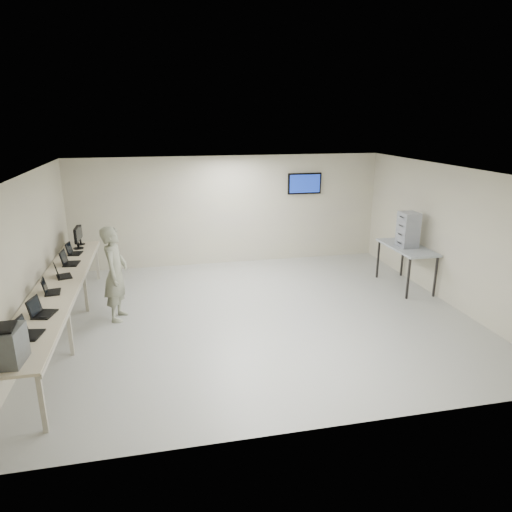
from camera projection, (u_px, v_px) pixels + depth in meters
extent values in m
cube|color=beige|center=(258.00, 315.00, 8.95)|extent=(8.00, 7.00, 0.01)
cube|color=white|center=(258.00, 171.00, 8.13)|extent=(8.00, 7.00, 0.01)
cube|color=beige|center=(229.00, 211.00, 11.82)|extent=(8.00, 0.01, 2.80)
cube|color=beige|center=(323.00, 327.00, 5.27)|extent=(8.00, 0.01, 2.80)
cube|color=beige|center=(29.00, 260.00, 7.74)|extent=(0.01, 7.00, 2.80)
cube|color=beige|center=(448.00, 235.00, 9.35)|extent=(0.01, 7.00, 2.80)
cube|color=black|center=(304.00, 183.00, 12.01)|extent=(0.15, 0.04, 0.15)
cube|color=black|center=(305.00, 183.00, 11.97)|extent=(0.90, 0.06, 0.55)
cube|color=navy|center=(305.00, 184.00, 11.94)|extent=(0.82, 0.01, 0.47)
cube|color=beige|center=(57.00, 287.00, 7.97)|extent=(0.75, 6.00, 0.04)
cube|color=#B1A997|center=(80.00, 287.00, 8.06)|extent=(0.02, 6.00, 0.06)
cube|color=#B1A997|center=(42.00, 402.00, 5.50)|extent=(0.06, 0.06, 0.86)
cube|color=#B1A997|center=(30.00, 334.00, 7.20)|extent=(0.06, 0.06, 0.86)
cube|color=#B1A997|center=(70.00, 331.00, 7.32)|extent=(0.06, 0.06, 0.86)
cube|color=#B1A997|center=(53.00, 293.00, 8.89)|extent=(0.06, 0.06, 0.86)
cube|color=#B1A997|center=(86.00, 291.00, 9.01)|extent=(0.06, 0.06, 0.86)
cube|color=#B1A997|center=(70.00, 263.00, 10.71)|extent=(0.06, 0.06, 0.86)
cube|color=#B1A997|center=(97.00, 262.00, 10.83)|extent=(0.06, 0.06, 0.86)
cube|color=slate|center=(5.00, 346.00, 5.39)|extent=(0.42, 0.47, 0.45)
cube|color=black|center=(2.00, 328.00, 5.32)|extent=(0.28, 0.38, 0.02)
cube|color=black|center=(31.00, 335.00, 6.13)|extent=(0.31, 0.39, 0.02)
cube|color=black|center=(20.00, 327.00, 6.06)|extent=(0.12, 0.34, 0.25)
cube|color=black|center=(21.00, 327.00, 6.06)|extent=(0.10, 0.29, 0.21)
cube|color=black|center=(45.00, 314.00, 6.78)|extent=(0.34, 0.41, 0.02)
cube|color=black|center=(34.00, 306.00, 6.71)|extent=(0.15, 0.35, 0.26)
cube|color=black|center=(35.00, 306.00, 6.71)|extent=(0.12, 0.30, 0.21)
cube|color=black|center=(53.00, 292.00, 7.63)|extent=(0.27, 0.35, 0.02)
cube|color=black|center=(44.00, 286.00, 7.57)|extent=(0.10, 0.32, 0.23)
cube|color=black|center=(45.00, 286.00, 7.57)|extent=(0.08, 0.28, 0.20)
cube|color=black|center=(64.00, 276.00, 8.39)|extent=(0.33, 0.40, 0.02)
cube|color=black|center=(56.00, 270.00, 8.33)|extent=(0.16, 0.33, 0.24)
cube|color=black|center=(57.00, 270.00, 8.33)|extent=(0.13, 0.28, 0.20)
cube|color=black|center=(72.00, 264.00, 9.11)|extent=(0.30, 0.39, 0.02)
cube|color=black|center=(64.00, 257.00, 9.04)|extent=(0.10, 0.36, 0.27)
cube|color=black|center=(64.00, 257.00, 9.05)|extent=(0.08, 0.31, 0.22)
cube|color=black|center=(76.00, 254.00, 9.80)|extent=(0.28, 0.36, 0.02)
cube|color=black|center=(69.00, 248.00, 9.73)|extent=(0.10, 0.32, 0.24)
cube|color=black|center=(70.00, 248.00, 9.74)|extent=(0.08, 0.28, 0.20)
cylinder|color=black|center=(79.00, 248.00, 10.21)|extent=(0.22, 0.22, 0.02)
cube|color=black|center=(78.00, 244.00, 10.18)|extent=(0.04, 0.03, 0.18)
cube|color=black|center=(77.00, 235.00, 10.12)|extent=(0.05, 0.49, 0.33)
cube|color=black|center=(78.00, 234.00, 10.12)|extent=(0.00, 0.45, 0.28)
cylinder|color=black|center=(81.00, 244.00, 10.54)|extent=(0.19, 0.19, 0.01)
cube|color=black|center=(80.00, 241.00, 10.51)|extent=(0.04, 0.03, 0.15)
cube|color=black|center=(80.00, 233.00, 10.46)|extent=(0.05, 0.43, 0.28)
cube|color=black|center=(81.00, 233.00, 10.46)|extent=(0.00, 0.39, 0.24)
imported|color=gray|center=(116.00, 274.00, 8.54)|extent=(0.56, 0.74, 1.82)
cube|color=#91999F|center=(407.00, 247.00, 10.19)|extent=(0.74, 1.58, 0.04)
cube|color=black|center=(408.00, 279.00, 9.62)|extent=(0.04, 0.04, 0.91)
cube|color=black|center=(378.00, 259.00, 10.91)|extent=(0.04, 0.04, 0.91)
cube|color=black|center=(435.00, 277.00, 9.75)|extent=(0.04, 0.04, 0.91)
cube|color=black|center=(402.00, 258.00, 11.04)|extent=(0.04, 0.04, 0.91)
cube|color=#989EAD|center=(407.00, 242.00, 10.15)|extent=(0.37, 0.41, 0.19)
cube|color=#989EAD|center=(408.00, 234.00, 10.10)|extent=(0.37, 0.41, 0.19)
cube|color=#989EAD|center=(409.00, 225.00, 10.04)|extent=(0.37, 0.41, 0.19)
cube|color=#989EAD|center=(409.00, 217.00, 9.98)|extent=(0.37, 0.41, 0.19)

